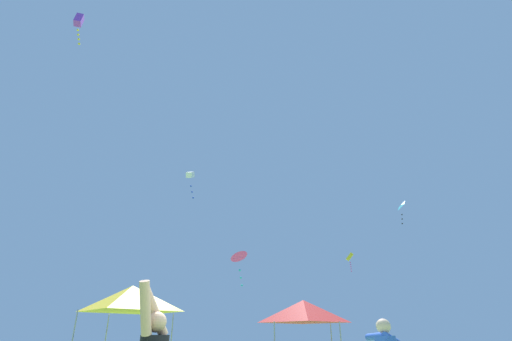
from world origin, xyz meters
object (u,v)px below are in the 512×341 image
kite_magenta_delta (239,257)px  kite_purple_box (79,21)px  canopy_tent_yellow (131,299)px  kite_cyan_diamond (401,206)px  canopy_tent_red (304,311)px  kite_yellow_box (350,257)px  kite_white_box (190,175)px

kite_magenta_delta → kite_purple_box: bearing=-171.3°
canopy_tent_yellow → kite_cyan_diamond: bearing=34.8°
kite_purple_box → canopy_tent_yellow: bearing=-31.6°
canopy_tent_red → kite_purple_box: size_ratio=0.90×
canopy_tent_red → kite_magenta_delta: size_ratio=1.30×
canopy_tent_yellow → kite_cyan_diamond: (16.25, 11.28, 7.76)m
kite_cyan_diamond → kite_yellow_box: (-3.68, 3.31, -3.28)m
kite_yellow_box → kite_purple_box: (-22.49, -8.48, 18.50)m
kite_purple_box → kite_magenta_delta: bearing=8.7°
canopy_tent_red → canopy_tent_yellow: canopy_tent_yellow is taller
canopy_tent_yellow → kite_yellow_box: 19.77m
canopy_tent_red → kite_cyan_diamond: 16.48m
canopy_tent_yellow → kite_yellow_box: kite_yellow_box is taller
canopy_tent_red → kite_purple_box: kite_purple_box is taller
canopy_tent_red → kite_white_box: size_ratio=1.00×
canopy_tent_red → kite_yellow_box: size_ratio=1.88×
kite_magenta_delta → kite_white_box: bearing=126.8°
canopy_tent_red → kite_yellow_box: kite_yellow_box is taller
kite_cyan_diamond → kite_purple_box: bearing=-168.8°
kite_magenta_delta → kite_purple_box: (-13.83, -2.12, 19.59)m
kite_cyan_diamond → kite_magenta_delta: size_ratio=0.77×
canopy_tent_yellow → kite_cyan_diamond: 21.25m
kite_magenta_delta → kite_white_box: (-5.47, 7.30, 9.19)m
kite_cyan_diamond → kite_yellow_box: size_ratio=1.11×
canopy_tent_yellow → kite_yellow_box: (12.57, 14.59, 4.48)m
kite_yellow_box → kite_magenta_delta: bearing=-143.7°
canopy_tent_red → kite_yellow_box: bearing=70.6°
canopy_tent_red → kite_purple_box: bearing=160.8°
kite_cyan_diamond → kite_magenta_delta: kite_cyan_diamond is taller
canopy_tent_red → kite_yellow_box: (5.11, 14.53, 5.02)m
kite_cyan_diamond → kite_purple_box: kite_purple_box is taller
kite_cyan_diamond → kite_purple_box: (-26.16, -5.17, 15.22)m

